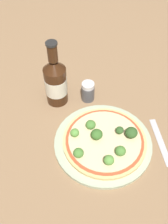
# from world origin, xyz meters

# --- Properties ---
(ground_plane) EXTENTS (3.00, 3.00, 0.00)m
(ground_plane) POSITION_xyz_m (0.00, 0.00, 0.00)
(ground_plane) COLOR #846647
(plate) EXTENTS (0.28, 0.28, 0.01)m
(plate) POSITION_xyz_m (0.02, -0.03, 0.01)
(plate) COLOR #A3B293
(plate) RESTS_ON ground_plane
(pizza) EXTENTS (0.24, 0.24, 0.01)m
(pizza) POSITION_xyz_m (0.02, -0.03, 0.02)
(pizza) COLOR tan
(pizza) RESTS_ON plate
(broccoli_floret_0) EXTENTS (0.02, 0.02, 0.02)m
(broccoli_floret_0) POSITION_xyz_m (0.07, -0.02, 0.04)
(broccoli_floret_0) COLOR #6B8E51
(broccoli_floret_0) RESTS_ON pizza
(broccoli_floret_1) EXTENTS (0.03, 0.03, 0.03)m
(broccoli_floret_1) POSITION_xyz_m (0.05, -0.08, 0.04)
(broccoli_floret_1) COLOR #6B8E51
(broccoli_floret_1) RESTS_ON pizza
(broccoli_floret_2) EXTENTS (0.03, 0.03, 0.03)m
(broccoli_floret_2) POSITION_xyz_m (0.02, -0.11, 0.04)
(broccoli_floret_2) COLOR #6B8E51
(broccoli_floret_2) RESTS_ON pizza
(broccoli_floret_3) EXTENTS (0.03, 0.03, 0.02)m
(broccoli_floret_3) POSITION_xyz_m (-0.01, 0.01, 0.04)
(broccoli_floret_3) COLOR #6B8E51
(broccoli_floret_3) RESTS_ON pizza
(broccoli_floret_4) EXTENTS (0.03, 0.03, 0.03)m
(broccoli_floret_4) POSITION_xyz_m (-0.06, -0.01, 0.04)
(broccoli_floret_4) COLOR #6B8E51
(broccoli_floret_4) RESTS_ON pizza
(broccoli_floret_5) EXTENTS (0.03, 0.03, 0.03)m
(broccoli_floret_5) POSITION_xyz_m (0.10, -0.03, 0.04)
(broccoli_floret_5) COLOR #6B8E51
(broccoli_floret_5) RESTS_ON pizza
(broccoli_floret_6) EXTENTS (0.03, 0.03, 0.03)m
(broccoli_floret_6) POSITION_xyz_m (-0.00, -0.03, 0.04)
(broccoli_floret_6) COLOR #6B8E51
(broccoli_floret_6) RESTS_ON pizza
(broccoli_floret_7) EXTENTS (0.03, 0.03, 0.03)m
(broccoli_floret_7) POSITION_xyz_m (-0.06, -0.07, 0.04)
(broccoli_floret_7) COLOR #6B8E51
(broccoli_floret_7) RESTS_ON pizza
(beer_bottle) EXTENTS (0.07, 0.07, 0.22)m
(beer_bottle) POSITION_xyz_m (-0.10, 0.16, 0.08)
(beer_bottle) COLOR #381E0F
(beer_bottle) RESTS_ON ground_plane
(pepper_shaker) EXTENTS (0.04, 0.04, 0.07)m
(pepper_shaker) POSITION_xyz_m (0.00, 0.15, 0.03)
(pepper_shaker) COLOR #4C4C51
(pepper_shaker) RESTS_ON ground_plane
(fork) EXTENTS (0.02, 0.16, 0.00)m
(fork) POSITION_xyz_m (0.18, -0.04, 0.00)
(fork) COLOR #B2B2B7
(fork) RESTS_ON ground_plane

